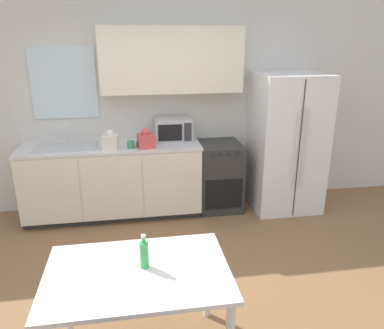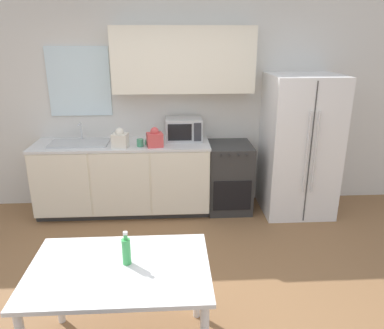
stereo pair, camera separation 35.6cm
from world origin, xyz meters
name	(u,v)px [view 1 (the left image)]	position (x,y,z in m)	size (l,w,h in m)	color
ground_plane	(168,293)	(0.00, 0.00, 0.00)	(12.00, 12.00, 0.00)	olive
wall_back	(152,98)	(0.04, 2.01, 1.46)	(12.00, 0.38, 2.70)	silver
kitchen_counter	(113,180)	(-0.51, 1.69, 0.47)	(2.20, 0.66, 0.94)	#333333
oven_range	(219,176)	(0.87, 1.71, 0.45)	(0.56, 0.63, 0.89)	#2D2D2D
refrigerator	(286,143)	(1.74, 1.62, 0.89)	(0.86, 0.82, 1.77)	white
kitchen_sink	(67,146)	(-1.03, 1.70, 0.95)	(0.72, 0.40, 0.23)	#B7BABC
microwave	(173,129)	(0.28, 1.81, 1.08)	(0.46, 0.36, 0.29)	#B7BABC
coffee_mug	(132,144)	(-0.26, 1.54, 0.98)	(0.11, 0.08, 0.09)	#3F8C66
grocery_bag_0	(110,141)	(-0.50, 1.51, 1.04)	(0.20, 0.18, 0.24)	silver
grocery_bag_1	(146,139)	(-0.08, 1.52, 1.04)	(0.21, 0.19, 0.24)	#D14C4C
dining_table	(138,284)	(-0.25, -0.68, 0.64)	(1.22, 0.82, 0.74)	white
drink_bottle	(144,254)	(-0.20, -0.64, 0.84)	(0.06, 0.06, 0.24)	#3FB259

